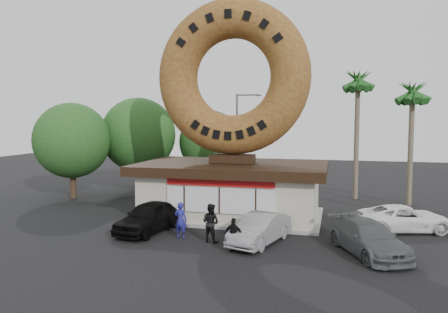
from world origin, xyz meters
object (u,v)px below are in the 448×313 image
object	(u,v)px
car_white	(405,218)
giant_donut	(233,77)
car_black	(149,217)
person_right	(234,235)
person_left	(181,220)
person_center	(211,223)
car_silver	(260,229)
car_grey	(369,238)
street_lamp	(239,136)
donut_shop	(232,188)

from	to	relation	value
car_white	giant_donut	bearing A→B (deg)	68.77
giant_donut	car_white	bearing A→B (deg)	-6.55
giant_donut	car_black	bearing A→B (deg)	-126.52
giant_donut	person_right	distance (m)	10.41
person_left	person_center	world-z (taller)	person_center
person_right	car_silver	xyz separation A→B (m)	(0.92, 1.52, -0.06)
person_center	car_silver	world-z (taller)	person_center
person_center	car_silver	xyz separation A→B (m)	(2.36, 0.31, -0.23)
person_right	car_grey	distance (m)	5.95
car_black	street_lamp	bearing A→B (deg)	92.92
street_lamp	person_right	world-z (taller)	street_lamp
person_left	car_grey	world-z (taller)	person_left
car_white	car_grey	bearing A→B (deg)	140.27
car_silver	car_grey	distance (m)	4.94
car_white	street_lamp	bearing A→B (deg)	31.41
donut_shop	person_left	size ratio (longest dim) A/B	6.16
person_left	street_lamp	bearing A→B (deg)	-81.44
car_black	car_grey	world-z (taller)	car_black
car_black	car_white	distance (m)	13.58
person_left	car_grey	distance (m)	8.92
donut_shop	person_right	distance (m)	7.11
person_right	car_black	world-z (taller)	car_black
person_center	car_grey	size ratio (longest dim) A/B	0.38
car_black	person_left	bearing A→B (deg)	-10.62
giant_donut	person_left	bearing A→B (deg)	-104.50
person_left	giant_donut	bearing A→B (deg)	-97.69
giant_donut	person_left	distance (m)	9.33
street_lamp	car_silver	bearing A→B (deg)	-73.78
giant_donut	person_left	world-z (taller)	giant_donut
person_left	car_silver	distance (m)	4.00
person_right	car_white	size ratio (longest dim) A/B	0.31
car_black	car_white	world-z (taller)	car_black
giant_donut	street_lamp	size ratio (longest dim) A/B	1.15
car_white	person_center	bearing A→B (deg)	100.95
giant_donut	car_grey	world-z (taller)	giant_donut
person_right	car_white	world-z (taller)	person_right
person_right	car_grey	world-z (taller)	person_right
person_left	car_grey	bearing A→B (deg)	-175.61
donut_shop	car_silver	bearing A→B (deg)	-63.90
person_right	donut_shop	bearing A→B (deg)	-70.60
street_lamp	person_center	world-z (taller)	street_lamp
street_lamp	car_silver	xyz separation A→B (m)	(4.46, -15.33, -3.78)
person_center	car_black	xyz separation A→B (m)	(-3.68, 1.01, -0.15)
donut_shop	person_center	distance (m)	5.69
donut_shop	car_white	xyz separation A→B (m)	(9.69, -1.10, -1.08)
car_white	person_left	bearing A→B (deg)	96.32
street_lamp	car_grey	world-z (taller)	street_lamp
donut_shop	car_black	size ratio (longest dim) A/B	2.40
person_center	donut_shop	bearing A→B (deg)	-70.50
car_black	car_silver	xyz separation A→B (m)	(6.03, -0.70, -0.09)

